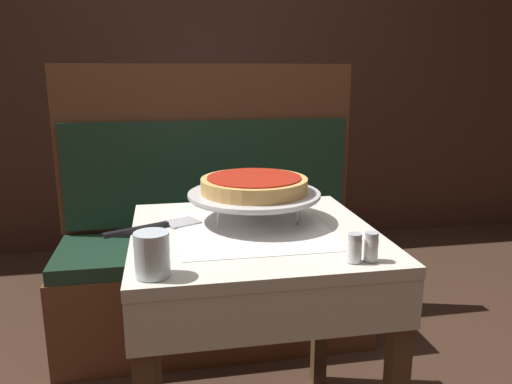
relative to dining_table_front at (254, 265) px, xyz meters
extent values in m
cube|color=beige|center=(0.00, 0.00, 0.09)|extent=(0.69, 0.69, 0.03)
cube|color=white|center=(0.00, 0.00, 0.11)|extent=(0.43, 0.43, 0.00)
cube|color=beige|center=(0.00, 0.00, 0.01)|extent=(0.68, 0.68, 0.13)
cube|color=#4C331E|center=(-0.31, 0.31, -0.28)|extent=(0.05, 0.05, 0.71)
cube|color=#4C331E|center=(0.31, 0.31, -0.28)|extent=(0.05, 0.05, 0.71)
cube|color=#194799|center=(0.03, 1.57, 0.10)|extent=(0.71, 0.71, 0.03)
cube|color=white|center=(0.03, 1.57, 0.11)|extent=(0.44, 0.44, 0.00)
cube|color=#194799|center=(0.03, 1.57, 0.00)|extent=(0.71, 0.71, 0.17)
cube|color=#4C331E|center=(-0.29, 1.25, -0.27)|extent=(0.05, 0.05, 0.71)
cube|color=#4C331E|center=(0.35, 1.25, -0.27)|extent=(0.05, 0.05, 0.71)
cube|color=#4C331E|center=(-0.29, 1.89, -0.27)|extent=(0.05, 0.05, 0.71)
cube|color=#4C331E|center=(0.35, 1.89, -0.27)|extent=(0.05, 0.05, 0.71)
cube|color=brown|center=(-0.04, 0.72, -0.43)|extent=(1.34, 0.50, 0.40)
cube|color=#193323|center=(-0.04, 0.72, -0.20)|extent=(1.31, 0.49, 0.06)
cube|color=brown|center=(-0.04, 0.94, 0.21)|extent=(1.34, 0.06, 0.75)
cube|color=#193323|center=(-0.04, 0.90, 0.09)|extent=(1.28, 0.02, 0.48)
cube|color=#3D2319|center=(0.00, 2.04, 0.57)|extent=(6.00, 0.04, 2.40)
cylinder|color=#ADADB2|center=(0.02, 0.23, 0.14)|extent=(0.01, 0.01, 0.07)
cylinder|color=#ADADB2|center=(-0.10, 0.02, 0.14)|extent=(0.01, 0.01, 0.07)
cylinder|color=#ADADB2|center=(0.13, 0.02, 0.14)|extent=(0.01, 0.01, 0.07)
cylinder|color=#ADADB2|center=(0.02, 0.09, 0.18)|extent=(0.27, 0.27, 0.01)
cylinder|color=silver|center=(0.02, 0.09, 0.18)|extent=(0.38, 0.38, 0.01)
cylinder|color=silver|center=(0.02, 0.09, 0.19)|extent=(0.40, 0.40, 0.01)
cylinder|color=tan|center=(0.02, 0.09, 0.22)|extent=(0.32, 0.32, 0.04)
cylinder|color=#A82314|center=(0.02, 0.09, 0.24)|extent=(0.28, 0.28, 0.01)
cube|color=#BCBCC1|center=(-0.20, 0.10, 0.11)|extent=(0.12, 0.11, 0.00)
cube|color=black|center=(-0.33, 0.04, 0.11)|extent=(0.18, 0.10, 0.01)
cylinder|color=silver|center=(-0.28, -0.28, 0.16)|extent=(0.08, 0.08, 0.10)
cylinder|color=silver|center=(0.19, -0.28, 0.13)|extent=(0.03, 0.03, 0.05)
cylinder|color=#B7B7BC|center=(0.19, -0.28, 0.17)|extent=(0.03, 0.03, 0.02)
cylinder|color=silver|center=(0.23, -0.28, 0.13)|extent=(0.03, 0.03, 0.05)
cylinder|color=#B7B7BC|center=(0.23, -0.28, 0.17)|extent=(0.03, 0.03, 0.02)
cube|color=#B2B2B7|center=(-0.07, 0.30, 0.15)|extent=(0.10, 0.05, 0.09)
cube|color=black|center=(0.00, 1.57, 0.13)|extent=(0.14, 0.14, 0.03)
cylinder|color=black|center=(0.00, 1.57, 0.22)|extent=(0.01, 0.01, 0.15)
cylinder|color=red|center=(0.00, 1.61, 0.20)|extent=(0.04, 0.04, 0.11)
cylinder|color=white|center=(0.00, 1.52, 0.20)|extent=(0.04, 0.04, 0.11)
camera|label=1|loc=(-0.24, -1.33, 0.55)|focal=35.00mm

